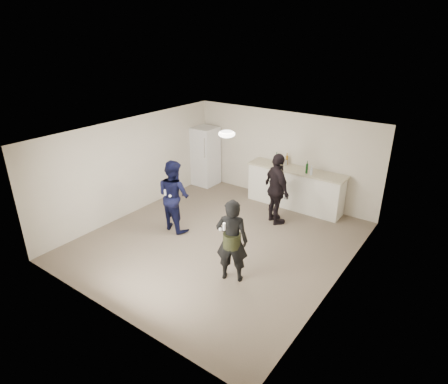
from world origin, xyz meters
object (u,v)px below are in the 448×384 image
Objects in this scene: counter at (295,189)px; woman at (232,241)px; spectator at (277,189)px; man at (174,196)px; fridge at (205,156)px; shaker at (286,162)px.

counter is 1.54× the size of woman.
spectator is (-0.43, 2.55, 0.06)m from woman.
spectator is (1.83, 1.69, 0.03)m from man.
counter is 1.18m from spectator.
counter is at bearing -105.43° from woman.
man is at bearing -122.66° from counter.
fridge is 1.04× the size of man.
shaker is 3.88m from woman.
man is 2.49m from spectator.
man is at bearing -43.54° from woman.
woman is at bearing 133.83° from spectator.
spectator is at bearing -18.98° from fridge.
fridge is 5.01m from woman.
woman reaches higher than shaker.
spectator reaches higher than fridge.
shaker is 1.32m from spectator.
fridge is 10.59× the size of shaker.
shaker is at bearing 3.73° from fridge.
shaker is at bearing -37.55° from spectator.
spectator is (3.06, -1.05, 0.00)m from fridge.
spectator is at bearing -103.07° from woman.
man is (1.22, -2.74, -0.03)m from fridge.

